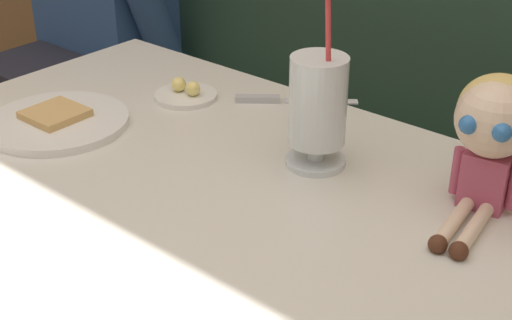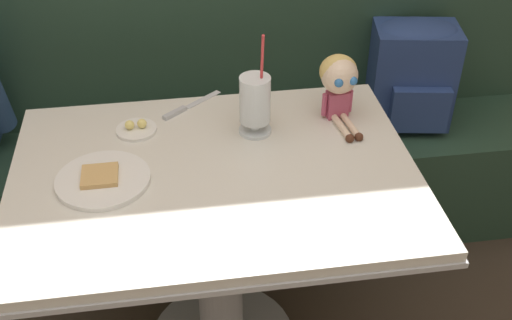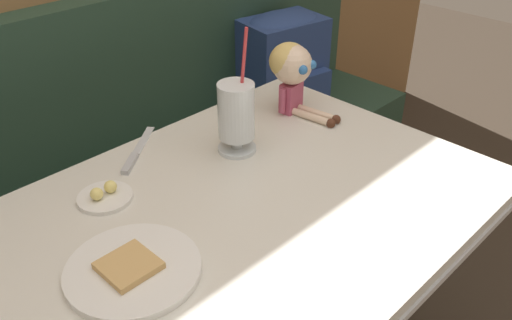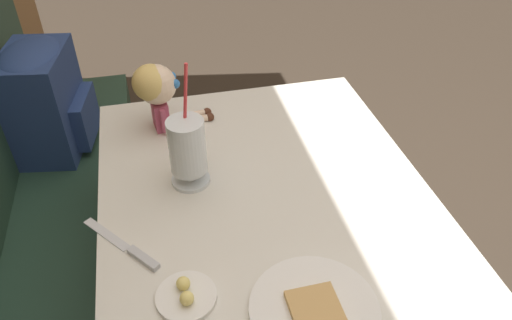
% 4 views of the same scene
% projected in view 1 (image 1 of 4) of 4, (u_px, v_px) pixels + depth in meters
% --- Properties ---
extents(booth_bench, '(2.60, 0.48, 1.00)m').
position_uv_depth(booth_bench, '(374.00, 228.00, 1.74)').
color(booth_bench, '#233D2D').
rests_on(booth_bench, ground).
extents(diner_table, '(1.11, 0.81, 0.74)m').
position_uv_depth(diner_table, '(184.00, 279.00, 1.22)').
color(diner_table, silver).
rests_on(diner_table, ground).
extents(toast_plate, '(0.25, 0.25, 0.03)m').
position_uv_depth(toast_plate, '(57.00, 121.00, 1.28)').
color(toast_plate, white).
rests_on(toast_plate, diner_table).
extents(milkshake_glass, '(0.10, 0.10, 0.32)m').
position_uv_depth(milkshake_glass, '(318.00, 106.00, 1.11)').
color(milkshake_glass, silver).
rests_on(milkshake_glass, diner_table).
extents(butter_saucer, '(0.12, 0.12, 0.04)m').
position_uv_depth(butter_saucer, '(186.00, 94.00, 1.39)').
color(butter_saucer, white).
rests_on(butter_saucer, diner_table).
extents(butter_knife, '(0.20, 0.16, 0.01)m').
position_uv_depth(butter_knife, '(276.00, 100.00, 1.38)').
color(butter_knife, silver).
rests_on(butter_knife, diner_table).
extents(seated_doll, '(0.12, 0.22, 0.20)m').
position_uv_depth(seated_doll, '(494.00, 126.00, 0.99)').
color(seated_doll, '#B74C6B').
rests_on(seated_doll, diner_table).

